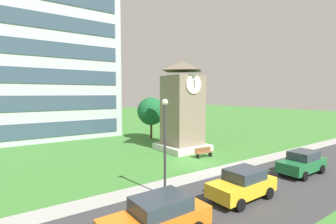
{
  "coord_description": "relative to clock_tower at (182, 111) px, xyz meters",
  "views": [
    {
      "loc": [
        -13.82,
        -16.03,
        5.92
      ],
      "look_at": [
        1.15,
        5.32,
        3.98
      ],
      "focal_mm": 26.52,
      "sensor_mm": 36.0,
      "label": 1
    }
  ],
  "objects": [
    {
      "name": "kerb_strip",
      "position": [
        -2.3,
        -7.28,
        -4.1
      ],
      "size": [
        120.0,
        1.6,
        0.01
      ],
      "primitive_type": "cube",
      "color": "#9E9E99",
      "rests_on": "ground"
    },
    {
      "name": "parked_car_green",
      "position": [
        2.25,
        -11.35,
        -3.24
      ],
      "size": [
        4.24,
        1.95,
        1.69
      ],
      "color": "#1E6B38",
      "rests_on": "ground"
    },
    {
      "name": "street_asphalt",
      "position": [
        -2.3,
        -11.68,
        -4.09
      ],
      "size": [
        120.0,
        7.2,
        0.01
      ],
      "primitive_type": "cube",
      "color": "#38383A",
      "rests_on": "ground"
    },
    {
      "name": "office_building",
      "position": [
        -12.07,
        19.2,
        7.1
      ],
      "size": [
        21.3,
        14.53,
        22.4
      ],
      "color": "#B7BCC6",
      "rests_on": "ground"
    },
    {
      "name": "ground_plane",
      "position": [
        -2.3,
        -4.32,
        -4.1
      ],
      "size": [
        160.0,
        160.0,
        0.0
      ],
      "primitive_type": "plane",
      "color": "#3D7A33"
    },
    {
      "name": "street_lamp",
      "position": [
        -8.24,
        -8.79,
        -0.59
      ],
      "size": [
        0.36,
        0.36,
        5.62
      ],
      "color": "#333338",
      "rests_on": "ground"
    },
    {
      "name": "parked_car_orange",
      "position": [
        -10.86,
        -12.07,
        -3.24
      ],
      "size": [
        4.58,
        2.11,
        1.69
      ],
      "color": "orange",
      "rests_on": "ground"
    },
    {
      "name": "tree_near_tower",
      "position": [
        0.64,
        7.39,
        -0.48
      ],
      "size": [
        3.63,
        3.63,
        5.44
      ],
      "color": "#513823",
      "rests_on": "ground"
    },
    {
      "name": "clock_tower",
      "position": [
        0.0,
        0.0,
        0.0
      ],
      "size": [
        4.61,
        4.61,
        9.26
      ],
      "color": "gray",
      "rests_on": "ground"
    },
    {
      "name": "park_bench",
      "position": [
        -0.34,
        -3.62,
        -3.64
      ],
      "size": [
        1.84,
        0.67,
        0.88
      ],
      "color": "brown",
      "rests_on": "ground"
    },
    {
      "name": "parked_car_yellow",
      "position": [
        -4.9,
        -11.63,
        -3.24
      ],
      "size": [
        4.13,
        2.03,
        1.69
      ],
      "color": "gold",
      "rests_on": "ground"
    }
  ]
}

